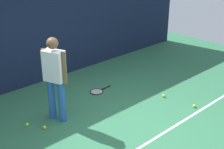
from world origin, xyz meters
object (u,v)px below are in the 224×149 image
tennis_ball_near_player (194,106)px  tennis_ball_by_fence (45,127)px  tennis_ball_mid_court (27,124)px  tennis_racket (98,91)px  tennis_player (55,75)px  tennis_ball_far_left (164,96)px

tennis_ball_near_player → tennis_ball_by_fence: bearing=152.4°
tennis_ball_by_fence → tennis_ball_mid_court: bearing=121.4°
tennis_racket → tennis_ball_by_fence: 1.82m
tennis_player → tennis_ball_mid_court: 1.12m
tennis_racket → tennis_ball_near_player: tennis_ball_near_player is taller
tennis_ball_near_player → tennis_ball_mid_court: 3.47m
tennis_ball_by_fence → tennis_racket: bearing=16.3°
tennis_player → tennis_ball_near_player: tennis_player is taller
tennis_ball_by_fence → tennis_ball_far_left: 2.78m
tennis_ball_mid_court → tennis_racket: bearing=5.8°
tennis_ball_by_fence → tennis_player: bearing=16.8°
tennis_racket → tennis_ball_far_left: (0.94, -1.23, 0.02)m
tennis_player → tennis_ball_mid_court: tennis_player is taller
tennis_ball_near_player → tennis_ball_by_fence: 3.15m
tennis_player → tennis_ball_mid_court: (-0.58, 0.20, -0.93)m
tennis_player → tennis_ball_mid_court: bearing=50.1°
tennis_ball_by_fence → tennis_ball_far_left: (2.68, -0.72, 0.00)m
tennis_racket → tennis_ball_mid_court: tennis_ball_mid_court is taller
tennis_player → tennis_ball_mid_court: size_ratio=25.76×
tennis_ball_near_player → tennis_racket: bearing=117.9°
tennis_ball_by_fence → tennis_ball_mid_court: 0.37m
tennis_player → tennis_ball_near_player: 3.02m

